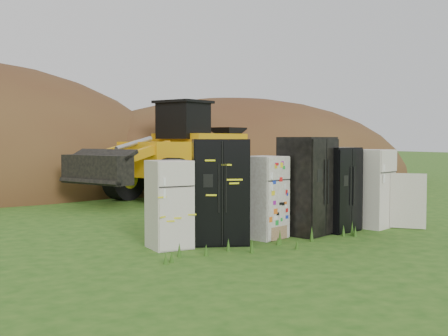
# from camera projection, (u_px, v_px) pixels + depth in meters

# --- Properties ---
(ground) EXTENTS (120.00, 120.00, 0.00)m
(ground) POSITION_uv_depth(u_px,v_px,m) (287.00, 236.00, 11.16)
(ground) COLOR #255516
(ground) RESTS_ON ground
(fridge_leftmost) EXTENTS (0.70, 0.67, 1.55)m
(fridge_leftmost) POSITION_uv_depth(u_px,v_px,m) (169.00, 204.00, 9.91)
(fridge_leftmost) COLOR silver
(fridge_leftmost) RESTS_ON ground
(fridge_black_side) EXTENTS (1.24, 1.13, 1.93)m
(fridge_black_side) POSITION_uv_depth(u_px,v_px,m) (220.00, 191.00, 10.35)
(fridge_black_side) COLOR black
(fridge_black_side) RESTS_ON ground
(fridge_sticker) EXTENTS (0.88, 0.85, 1.60)m
(fridge_sticker) POSITION_uv_depth(u_px,v_px,m) (265.00, 197.00, 10.90)
(fridge_sticker) COLOR white
(fridge_sticker) RESTS_ON ground
(fridge_dark_mid) EXTENTS (1.22, 1.11, 1.97)m
(fridge_dark_mid) POSITION_uv_depth(u_px,v_px,m) (307.00, 186.00, 11.35)
(fridge_dark_mid) COLOR black
(fridge_dark_mid) RESTS_ON ground
(fridge_black_right) EXTENTS (1.03, 0.93, 1.76)m
(fridge_black_right) POSITION_uv_depth(u_px,v_px,m) (336.00, 189.00, 11.75)
(fridge_black_right) COLOR black
(fridge_black_right) RESTS_ON ground
(fridge_open_door) EXTENTS (0.96, 0.93, 1.70)m
(fridge_open_door) POSITION_uv_depth(u_px,v_px,m) (372.00, 189.00, 12.22)
(fridge_open_door) COLOR silver
(fridge_open_door) RESTS_ON ground
(wheel_loader) EXTENTS (7.07, 5.07, 3.17)m
(wheel_loader) POSITION_uv_depth(u_px,v_px,m) (167.00, 150.00, 17.67)
(wheel_loader) COLOR orange
(wheel_loader) RESTS_ON ground
(dirt_mound_right) EXTENTS (17.10, 12.54, 7.47)m
(dirt_mound_right) POSITION_uv_depth(u_px,v_px,m) (237.00, 182.00, 25.13)
(dirt_mound_right) COLOR #4C2918
(dirt_mound_right) RESTS_ON ground
(dirt_mound_back) EXTENTS (17.47, 11.65, 6.09)m
(dirt_mound_back) POSITION_uv_depth(u_px,v_px,m) (45.00, 180.00, 26.37)
(dirt_mound_back) COLOR #4C2918
(dirt_mound_back) RESTS_ON ground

